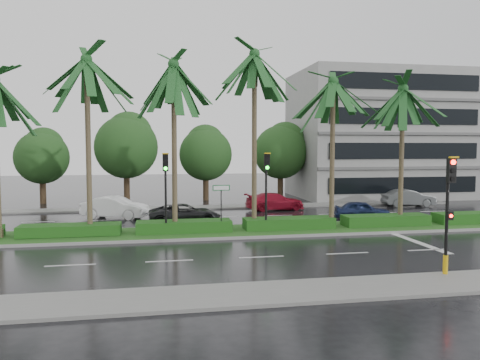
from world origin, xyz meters
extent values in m
plane|color=black|center=(0.00, 0.00, 0.00)|extent=(120.00, 120.00, 0.00)
cube|color=slate|center=(0.00, -10.20, 0.06)|extent=(40.00, 2.40, 0.12)
cube|color=slate|center=(0.00, 12.00, 0.06)|extent=(40.00, 2.00, 0.12)
cube|color=gray|center=(0.00, 1.00, 0.07)|extent=(36.00, 4.00, 0.14)
cube|color=#1D521B|center=(0.00, 1.00, 0.14)|extent=(35.60, 3.70, 0.02)
cube|color=#214B15|center=(-9.00, 1.00, 0.45)|extent=(5.20, 1.40, 0.60)
cube|color=#214B15|center=(-3.00, 1.00, 0.45)|extent=(5.20, 1.40, 0.60)
cube|color=#214B15|center=(3.00, 1.00, 0.45)|extent=(5.20, 1.40, 0.60)
cube|color=#214B15|center=(9.00, 1.00, 0.45)|extent=(5.20, 1.40, 0.60)
cube|color=#214B15|center=(15.00, 1.00, 0.45)|extent=(5.20, 1.40, 0.60)
cube|color=silver|center=(-12.00, 7.00, 0.01)|extent=(2.00, 0.12, 0.01)
cube|color=silver|center=(-8.00, -5.00, 0.01)|extent=(2.00, 0.12, 0.01)
cube|color=silver|center=(-8.00, 7.00, 0.01)|extent=(2.00, 0.12, 0.01)
cube|color=silver|center=(-4.00, -5.00, 0.01)|extent=(2.00, 0.12, 0.01)
cube|color=silver|center=(-4.00, 7.00, 0.01)|extent=(2.00, 0.12, 0.01)
cube|color=silver|center=(0.00, -5.00, 0.01)|extent=(2.00, 0.12, 0.01)
cube|color=silver|center=(0.00, 7.00, 0.01)|extent=(2.00, 0.12, 0.01)
cube|color=silver|center=(4.00, -5.00, 0.01)|extent=(2.00, 0.12, 0.01)
cube|color=silver|center=(4.00, 7.00, 0.01)|extent=(2.00, 0.12, 0.01)
cube|color=silver|center=(8.00, -5.00, 0.01)|extent=(2.00, 0.12, 0.01)
cube|color=silver|center=(8.00, 7.00, 0.01)|extent=(2.00, 0.12, 0.01)
cube|color=silver|center=(12.00, 7.00, 0.01)|extent=(2.00, 0.12, 0.01)
cube|color=silver|center=(16.00, 7.00, 0.01)|extent=(2.00, 0.12, 0.01)
cube|color=silver|center=(8.50, -3.00, 0.01)|extent=(0.40, 6.00, 0.01)
cylinder|color=#4A3B2A|center=(-8.00, 1.10, 4.78)|extent=(0.28, 0.28, 9.25)
cylinder|color=#4A3B2A|center=(-8.00, 1.10, 0.37)|extent=(0.40, 0.40, 0.44)
cylinder|color=#4A3B2A|center=(-3.50, 0.90, 4.71)|extent=(0.28, 0.28, 9.11)
cylinder|color=#4A3B2A|center=(-3.50, 0.90, 0.37)|extent=(0.40, 0.40, 0.44)
cylinder|color=#4A3B2A|center=(1.00, 1.20, 5.09)|extent=(0.28, 0.28, 9.87)
cylinder|color=#4A3B2A|center=(1.00, 1.20, 0.37)|extent=(0.40, 0.40, 0.44)
cylinder|color=#4A3B2A|center=(5.50, 0.80, 4.36)|extent=(0.28, 0.28, 8.42)
cylinder|color=#4A3B2A|center=(5.50, 0.80, 0.37)|extent=(0.40, 0.40, 0.44)
cylinder|color=#4A3B2A|center=(10.00, 1.10, 4.22)|extent=(0.28, 0.28, 8.14)
cylinder|color=#4A3B2A|center=(10.00, 1.10, 0.37)|extent=(0.40, 0.40, 0.44)
cylinder|color=black|center=(6.00, -9.30, 1.82)|extent=(0.12, 0.12, 3.40)
cube|color=black|center=(6.00, -9.48, 3.97)|extent=(0.30, 0.18, 0.90)
cube|color=gold|center=(6.00, -9.60, 4.45)|extent=(0.34, 0.12, 0.06)
cylinder|color=#FF0C05|center=(6.00, -9.58, 4.27)|extent=(0.18, 0.04, 0.18)
cylinder|color=black|center=(6.00, -9.58, 3.97)|extent=(0.18, 0.04, 0.18)
cylinder|color=black|center=(6.00, -9.58, 3.67)|extent=(0.18, 0.04, 0.18)
cylinder|color=gold|center=(6.00, -9.30, 0.47)|extent=(0.18, 0.18, 0.70)
cube|color=black|center=(6.00, -9.46, 2.32)|extent=(0.22, 0.16, 0.32)
cylinder|color=#FF0C05|center=(6.00, -9.55, 2.32)|extent=(0.12, 0.03, 0.12)
cylinder|color=black|center=(-4.00, 0.40, 1.85)|extent=(0.12, 0.12, 3.40)
cube|color=black|center=(-4.00, 0.22, 4.00)|extent=(0.30, 0.18, 0.90)
cube|color=gold|center=(-4.00, 0.10, 4.48)|extent=(0.34, 0.12, 0.06)
cylinder|color=black|center=(-4.00, 0.12, 4.30)|extent=(0.18, 0.04, 0.18)
cylinder|color=black|center=(-4.00, 0.12, 4.00)|extent=(0.18, 0.04, 0.18)
cylinder|color=#0CE519|center=(-4.00, 0.12, 3.70)|extent=(0.18, 0.04, 0.18)
cylinder|color=black|center=(1.50, 0.40, 1.85)|extent=(0.12, 0.12, 3.40)
cube|color=black|center=(1.50, 0.22, 4.00)|extent=(0.30, 0.18, 0.90)
cube|color=gold|center=(1.50, 0.10, 4.48)|extent=(0.34, 0.12, 0.06)
cylinder|color=black|center=(1.50, 0.12, 4.30)|extent=(0.18, 0.04, 0.18)
cylinder|color=black|center=(1.50, 0.12, 4.00)|extent=(0.18, 0.04, 0.18)
cylinder|color=#0CE519|center=(1.50, 0.12, 3.70)|extent=(0.18, 0.04, 0.18)
cylinder|color=black|center=(-1.00, 0.50, 1.45)|extent=(0.06, 0.06, 2.60)
cube|color=#0C5926|center=(-1.00, 0.47, 2.60)|extent=(0.95, 0.04, 0.30)
cube|color=white|center=(-1.00, 0.45, 2.60)|extent=(0.85, 0.01, 0.22)
cylinder|color=#312016|center=(-14.00, 17.50, 1.10)|extent=(0.52, 0.52, 2.20)
sphere|color=#173E19|center=(-14.00, 17.50, 3.95)|extent=(4.52, 4.52, 4.52)
sphere|color=#173E19|center=(-14.00, 17.80, 4.83)|extent=(3.39, 3.39, 3.39)
cylinder|color=#312016|center=(-7.00, 17.50, 1.34)|extent=(0.52, 0.52, 2.68)
sphere|color=#173E19|center=(-7.00, 17.50, 4.82)|extent=(5.51, 5.51, 5.51)
sphere|color=#173E19|center=(-7.00, 17.80, 5.89)|extent=(4.13, 4.13, 4.13)
cylinder|color=#312016|center=(0.00, 17.50, 1.16)|extent=(0.52, 0.52, 2.32)
sphere|color=#173E19|center=(0.00, 17.50, 4.18)|extent=(4.77, 4.77, 4.77)
sphere|color=#173E19|center=(0.00, 17.80, 5.10)|extent=(3.58, 3.58, 3.58)
cylinder|color=#312016|center=(7.00, 17.50, 1.21)|extent=(0.52, 0.52, 2.43)
sphere|color=#173E19|center=(7.00, 17.50, 4.37)|extent=(4.99, 4.99, 4.99)
sphere|color=#173E19|center=(7.00, 17.80, 5.34)|extent=(3.74, 3.74, 3.74)
cylinder|color=#312016|center=(14.00, 17.50, 1.30)|extent=(0.52, 0.52, 2.60)
sphere|color=#173E19|center=(14.00, 17.50, 4.68)|extent=(5.35, 5.35, 5.35)
sphere|color=#173E19|center=(14.00, 17.80, 5.72)|extent=(4.01, 4.01, 4.01)
cube|color=gray|center=(17.00, 18.00, 6.00)|extent=(16.00, 10.00, 12.00)
imported|color=white|center=(-7.22, 7.77, 0.74)|extent=(3.07, 4.75, 1.48)
imported|color=black|center=(-2.72, 4.68, 0.63)|extent=(2.22, 4.57, 1.25)
imported|color=maroon|center=(4.50, 9.90, 0.66)|extent=(2.30, 4.70, 1.32)
imported|color=navy|center=(9.00, 4.18, 0.62)|extent=(2.47, 3.90, 1.24)
imported|color=#525556|center=(15.79, 10.09, 0.69)|extent=(1.83, 4.30, 1.38)
camera|label=1|loc=(-4.56, -24.70, 4.80)|focal=35.00mm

